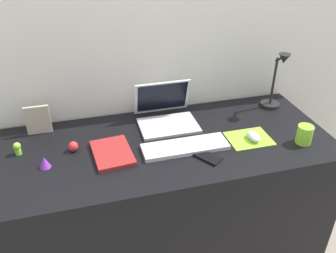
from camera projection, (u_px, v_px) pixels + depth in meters
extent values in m
plane|color=gray|center=(164.00, 246.00, 2.10)|extent=(6.00, 6.00, 0.00)
cube|color=silver|center=(146.00, 92.00, 1.99)|extent=(2.87, 0.05, 1.67)
cube|color=black|center=(163.00, 200.00, 1.91)|extent=(1.67, 0.69, 0.74)
cube|color=silver|center=(169.00, 126.00, 1.85)|extent=(0.30, 0.21, 0.01)
cube|color=silver|center=(162.00, 97.00, 1.90)|extent=(0.30, 0.07, 0.19)
cube|color=black|center=(162.00, 97.00, 1.90)|extent=(0.27, 0.05, 0.17)
cube|color=silver|center=(185.00, 147.00, 1.68)|extent=(0.41, 0.13, 0.02)
cube|color=#8CDB33|center=(249.00, 139.00, 1.75)|extent=(0.21, 0.17, 0.00)
ellipsoid|color=silver|center=(254.00, 136.00, 1.73)|extent=(0.06, 0.10, 0.03)
cube|color=black|center=(207.00, 157.00, 1.61)|extent=(0.12, 0.14, 0.01)
cylinder|color=black|center=(270.00, 104.00, 2.05)|extent=(0.11, 0.11, 0.02)
cylinder|color=black|center=(274.00, 81.00, 1.97)|extent=(0.01, 0.01, 0.27)
cylinder|color=black|center=(281.00, 58.00, 1.87)|extent=(0.01, 0.09, 0.07)
cone|color=black|center=(284.00, 59.00, 1.84)|extent=(0.06, 0.06, 0.05)
cube|color=maroon|center=(112.00, 153.00, 1.63)|extent=(0.19, 0.25, 0.02)
cube|color=#B2A58C|center=(38.00, 120.00, 1.76)|extent=(0.12, 0.02, 0.15)
cylinder|color=#8CDB33|center=(304.00, 135.00, 1.70)|extent=(0.08, 0.08, 0.09)
cylinder|color=#8CDB33|center=(18.00, 151.00, 1.63)|extent=(0.03, 0.03, 0.03)
sphere|color=#8CDB33|center=(17.00, 146.00, 1.62)|extent=(0.03, 0.03, 0.03)
cone|color=purple|center=(45.00, 162.00, 1.54)|extent=(0.05, 0.05, 0.05)
ellipsoid|color=red|center=(73.00, 146.00, 1.65)|extent=(0.04, 0.04, 0.05)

